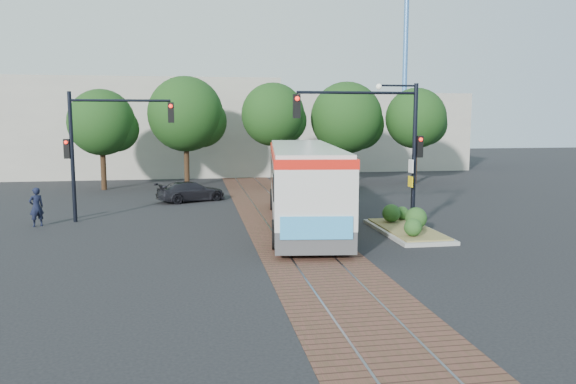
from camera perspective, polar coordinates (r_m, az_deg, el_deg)
name	(u,v)px	position (r m, az deg, el deg)	size (l,w,h in m)	color
ground	(291,232)	(23.84, 0.27, -4.09)	(120.00, 120.00, 0.00)	black
trackbed	(277,216)	(27.72, -1.13, -2.43)	(3.60, 40.00, 0.02)	brown
tree_row	(268,117)	(39.77, -2.04, 7.60)	(26.40, 5.60, 7.67)	#382314
warehouses	(232,129)	(51.88, -5.74, 6.41)	(40.00, 13.00, 8.00)	#ADA899
crane	(405,59)	(61.40, 11.82, 13.07)	(8.00, 0.50, 18.00)	#3F72B2
city_bus	(303,181)	(25.26, 1.58, 1.14)	(4.51, 13.59, 3.57)	#414144
traffic_island	(407,225)	(24.22, 11.97, -3.28)	(2.20, 5.20, 1.13)	gray
signal_pole_main	(386,134)	(23.55, 9.97, 5.85)	(5.49, 0.46, 6.00)	black
signal_pole_left	(97,138)	(27.38, -18.82, 5.17)	(4.99, 0.34, 6.00)	black
officer	(36,207)	(27.32, -24.20, -1.40)	(0.64, 0.42, 1.75)	black
parked_car	(191,191)	(32.97, -9.82, 0.07)	(1.62, 4.00, 1.16)	black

